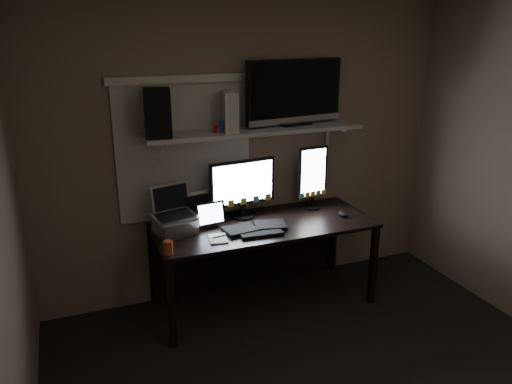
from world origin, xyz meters
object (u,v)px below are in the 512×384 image
keyboard (255,228)px  speaker (158,113)px  monitor_landscape (243,189)px  cup (168,248)px  monitor_portrait (312,177)px  laptop (174,212)px  tv (294,93)px  tablet (210,215)px  game_console (228,112)px  mouse (343,214)px  desk (259,238)px

keyboard → speaker: bearing=161.4°
monitor_landscape → cup: (-0.74, -0.48, -0.21)m
monitor_portrait → keyboard: (-0.64, -0.28, -0.27)m
laptop → tv: bearing=-4.2°
tablet → game_console: (0.20, 0.10, 0.80)m
cup → speaker: (0.07, 0.47, 0.88)m
mouse → tv: size_ratio=0.12×
mouse → cup: 1.55m
keyboard → mouse: bearing=3.6°
desk → game_console: bearing=165.3°
monitor_landscape → mouse: (0.80, -0.29, -0.24)m
tv → speaker: 1.15m
desk → mouse: mouse is taller
monitor_portrait → tablet: 0.98m
monitor_portrait → speaker: size_ratio=1.60×
mouse → laptop: bearing=172.8°
desk → laptop: laptop is taller
laptop → tv: (1.09, 0.19, 0.83)m
monitor_landscape → mouse: monitor_landscape is taller
monitor_landscape → speaker: speaker is taller
laptop → tv: size_ratio=0.41×
tablet → game_console: size_ratio=0.79×
tablet → monitor_landscape: bearing=12.8°
monitor_landscape → laptop: size_ratio=1.59×
monitor_landscape → monitor_portrait: size_ratio=1.03×
monitor_landscape → speaker: 0.95m
monitor_landscape → game_console: 0.66m
monitor_landscape → mouse: 0.88m
keyboard → game_console: (-0.12, 0.28, 0.89)m
monitor_portrait → cup: monitor_portrait is taller
game_console → mouse: bearing=-5.4°
desk → laptop: bearing=-174.5°
monitor_landscape → speaker: size_ratio=1.64×
cup → mouse: bearing=7.2°
mouse → speaker: (-1.47, 0.27, 0.91)m
monitor_landscape → tv: 0.90m
desk → game_console: (-0.23, 0.06, 1.08)m
desk → game_console: game_console is taller
mouse → tablet: (-1.12, 0.18, 0.09)m
monitor_portrait → desk: bearing=-177.9°
keyboard → laptop: (-0.61, 0.14, 0.17)m
tablet → desk: bearing=-1.9°
monitor_portrait → speaker: speaker is taller
monitor_portrait → tv: bearing=156.4°
mouse → cup: (-1.54, -0.20, 0.03)m
tv → speaker: tv is taller
monitor_landscape → game_console: (-0.12, -0.01, 0.65)m
desk → cup: cup is taller
speaker → monitor_portrait: bearing=9.8°
monitor_portrait → keyboard: monitor_portrait is taller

